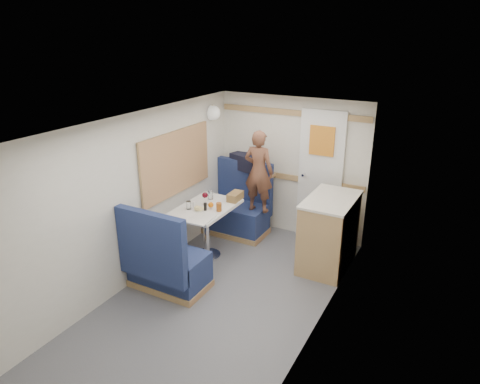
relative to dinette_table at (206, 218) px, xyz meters
The scene contains 27 objects.
floor 1.32m from the dinette_table, 56.98° to the right, with size 4.50×4.50×0.00m, color #515156.
ceiling 1.87m from the dinette_table, 56.98° to the right, with size 4.50×4.50×0.00m, color silver.
wall_back 1.47m from the dinette_table, 62.53° to the left, with size 2.20×0.02×2.00m, color silver.
wall_left 1.18m from the dinette_table, 114.23° to the right, with size 0.02×4.50×2.00m, color silver.
wall_right 2.06m from the dinette_table, 29.74° to the right, with size 0.02×4.50×2.00m, color silver.
oak_trim_low 1.42m from the dinette_table, 62.15° to the left, with size 2.15×0.02×0.08m, color #9A6D45.
oak_trim_high 1.85m from the dinette_table, 62.15° to the left, with size 2.15×0.02×0.08m, color #9A6D45.
side_window 0.81m from the dinette_table, behind, with size 0.04×1.30×0.72m, color #A0AC92.
rear_door 1.69m from the dinette_table, 47.92° to the left, with size 0.62×0.12×1.86m.
dinette_table is the anchor object (origin of this frame).
bench_far 0.90m from the dinette_table, 90.00° to the left, with size 0.90×0.59×1.05m.
bench_near 0.90m from the dinette_table, 90.00° to the right, with size 0.90×0.59×1.05m.
ledge 1.16m from the dinette_table, 90.00° to the left, with size 0.90×0.14×0.04m, color #9A6D45.
dome_light 1.51m from the dinette_table, 114.65° to the left, with size 0.20×0.20×0.20m, color white.
galley_counter 1.57m from the dinette_table, 20.54° to the left, with size 0.57×0.92×0.92m.
person 0.98m from the dinette_table, 64.63° to the left, with size 0.42×0.28×1.15m, color brown.
duffel_bag 1.21m from the dinette_table, 90.28° to the left, with size 0.47×0.23×0.23m, color black.
tray 0.43m from the dinette_table, 65.29° to the right, with size 0.26×0.34×0.02m, color silver.
orange_fruit 0.23m from the dinette_table, 16.24° to the right, with size 0.07×0.07×0.07m, color orange.
cheese_block 0.25m from the dinette_table, 88.80° to the right, with size 0.10×0.06×0.04m, color #D7C27C.
wine_glass 0.29m from the dinette_table, 126.54° to the left, with size 0.08×0.08×0.17m.
tumbler_left 0.30m from the dinette_table, 130.87° to the right, with size 0.06×0.06×0.10m, color silver.
tumbler_mid 0.34m from the dinette_table, 108.36° to the left, with size 0.07×0.07×0.11m, color silver.
beer_glass 0.31m from the dinette_table, 10.61° to the right, with size 0.07×0.07×0.11m, color #8C4614.
pepper_grinder 0.24m from the dinette_table, 58.52° to the right, with size 0.04×0.04×0.10m, color black.
salt_grinder 0.25m from the dinette_table, 136.52° to the right, with size 0.03×0.03×0.08m, color white.
bread_loaf 0.48m from the dinette_table, 59.04° to the left, with size 0.14×0.25×0.11m, color brown.
Camera 1 is at (2.13, -3.22, 2.84)m, focal length 32.00 mm.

